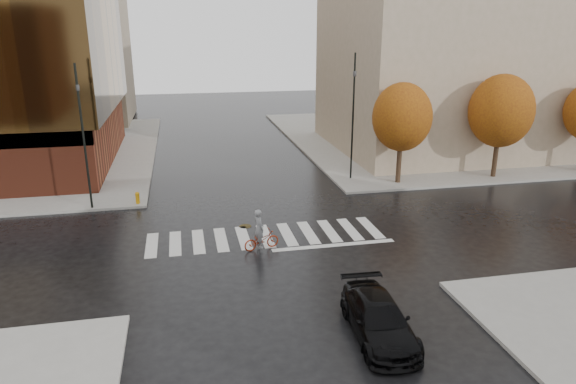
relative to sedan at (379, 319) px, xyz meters
name	(u,v)px	position (x,y,z in m)	size (l,w,h in m)	color
ground	(267,240)	(-2.27, 8.81, -0.65)	(120.00, 120.00, 0.00)	black
sidewalk_ne	(448,136)	(18.73, 29.81, -0.57)	(30.00, 30.00, 0.15)	gray
crosswalk	(266,236)	(-2.27, 9.31, -0.64)	(12.00, 3.00, 0.01)	silver
building_ne_tan	(438,37)	(14.73, 25.81, 8.50)	(16.00, 16.00, 18.00)	gray
building_nw_far	(54,25)	(-18.27, 45.81, 9.50)	(14.00, 12.00, 20.00)	gray
tree_ne_a	(402,117)	(7.73, 16.21, 3.81)	(3.80, 3.80, 6.50)	#302415
tree_ne_b	(501,111)	(14.73, 16.21, 3.97)	(4.20, 4.20, 6.89)	#302415
sedan	(379,319)	(0.00, 0.00, 0.00)	(1.81, 4.46, 1.29)	black
cyclist	(261,236)	(-2.74, 7.81, 0.02)	(1.83, 1.04, 1.96)	maroon
traffic_light_nw	(82,127)	(-11.27, 15.11, 4.13)	(0.21, 0.18, 7.97)	black
traffic_light_ne	(353,107)	(5.01, 17.81, 4.31)	(0.23, 0.25, 8.23)	black
fire_hydrant	(137,197)	(-8.77, 15.31, -0.11)	(0.25, 0.25, 0.70)	orange
manhole	(245,226)	(-3.09, 10.81, -0.64)	(0.64, 0.64, 0.01)	#3C3115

